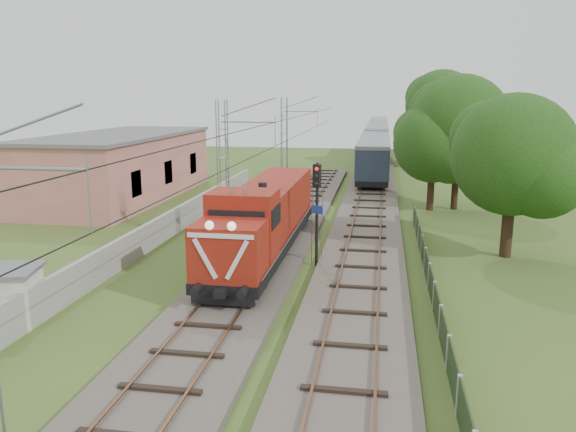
% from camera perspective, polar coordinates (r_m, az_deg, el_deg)
% --- Properties ---
extents(ground, '(140.00, 140.00, 0.00)m').
position_cam_1_polar(ground, '(20.92, -7.55, -11.17)').
color(ground, '#3B5821').
rests_on(ground, ground).
extents(track_main, '(4.20, 70.00, 0.45)m').
position_cam_1_polar(track_main, '(27.20, -3.24, -5.08)').
color(track_main, '#6B6054').
rests_on(track_main, ground).
extents(track_side, '(4.20, 80.00, 0.45)m').
position_cam_1_polar(track_side, '(39.16, 8.16, 0.20)').
color(track_side, '#6B6054').
rests_on(track_side, ground).
extents(catenary, '(3.31, 70.00, 8.00)m').
position_cam_1_polar(catenary, '(31.83, -6.53, 4.54)').
color(catenary, gray).
rests_on(catenary, ground).
extents(boundary_wall, '(0.25, 40.00, 1.50)m').
position_cam_1_polar(boundary_wall, '(33.57, -12.23, -0.99)').
color(boundary_wall, '#9E9E99').
rests_on(boundary_wall, ground).
extents(station_building, '(8.40, 20.40, 5.22)m').
position_cam_1_polar(station_building, '(47.49, -16.58, 4.92)').
color(station_building, '#D67873').
rests_on(station_building, ground).
extents(fence, '(0.12, 32.00, 1.20)m').
position_cam_1_polar(fence, '(22.75, 14.63, -7.88)').
color(fence, black).
rests_on(fence, ground).
extents(locomotive, '(2.84, 16.21, 4.12)m').
position_cam_1_polar(locomotive, '(28.64, -2.38, -0.12)').
color(locomotive, black).
rests_on(locomotive, ground).
extents(coach_rake, '(2.94, 65.58, 3.40)m').
position_cam_1_polar(coach_rake, '(79.97, 9.04, 7.93)').
color(coach_rake, black).
rests_on(coach_rake, ground).
extents(signal_post, '(0.54, 0.44, 5.10)m').
position_cam_1_polar(signal_post, '(26.91, 2.96, 2.02)').
color(signal_post, black).
rests_on(signal_post, ground).
extents(relay_hut, '(2.47, 2.47, 2.12)m').
position_cam_1_polar(relay_hut, '(23.04, -26.32, -7.29)').
color(relay_hut, silver).
rests_on(relay_hut, ground).
extents(tree_a, '(6.48, 6.17, 8.40)m').
position_cam_1_polar(tree_a, '(30.51, 22.06, 5.64)').
color(tree_a, '#3C2418').
rests_on(tree_a, ground).
extents(tree_b, '(7.52, 7.16, 9.74)m').
position_cam_1_polar(tree_b, '(42.41, 17.10, 8.75)').
color(tree_b, '#3C2418').
rests_on(tree_b, ground).
extents(tree_c, '(5.95, 5.66, 7.71)m').
position_cam_1_polar(tree_c, '(41.67, 14.63, 7.08)').
color(tree_c, '#3C2418').
rests_on(tree_c, ground).
extents(tree_d, '(8.54, 8.14, 11.07)m').
position_cam_1_polar(tree_d, '(67.08, 15.43, 10.65)').
color(tree_d, '#3C2418').
rests_on(tree_d, ground).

